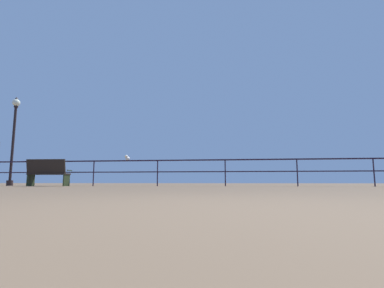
# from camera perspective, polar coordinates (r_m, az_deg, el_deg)

# --- Properties ---
(ground_plane) EXTENTS (60.00, 60.00, 0.00)m
(ground_plane) POSITION_cam_1_polar(r_m,az_deg,el_deg) (1.62, 2.87, -13.31)
(ground_plane) COLOR brown
(pier_railing) EXTENTS (20.73, 0.05, 1.00)m
(pier_railing) POSITION_cam_1_polar(r_m,az_deg,el_deg) (10.79, 6.61, -4.33)
(pier_railing) COLOR black
(pier_railing) RESTS_ON ground_plane
(bench_far_left) EXTENTS (1.52, 0.72, 1.00)m
(bench_far_left) POSITION_cam_1_polar(r_m,az_deg,el_deg) (12.12, -26.80, -4.95)
(bench_far_left) COLOR black
(bench_far_left) RESTS_ON ground_plane
(lamppost_left) EXTENTS (0.31, 0.31, 3.82)m
(lamppost_left) POSITION_cam_1_polar(r_m,az_deg,el_deg) (14.43, -31.93, 1.84)
(lamppost_left) COLOR black
(lamppost_left) RESTS_ON ground_plane
(seagull_on_rail) EXTENTS (0.18, 0.41, 0.19)m
(seagull_on_rail) POSITION_cam_1_polar(r_m,az_deg,el_deg) (11.49, -12.73, -2.71)
(seagull_on_rail) COLOR silver
(seagull_on_rail) RESTS_ON pier_railing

